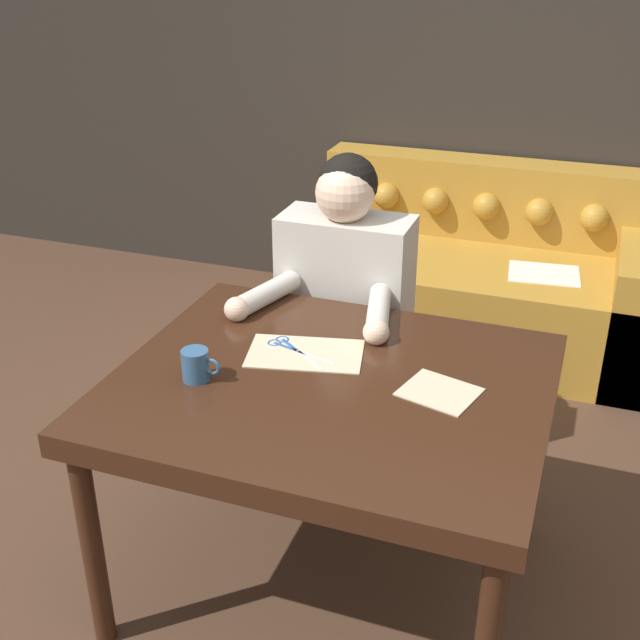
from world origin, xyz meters
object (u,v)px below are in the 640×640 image
at_px(couch, 475,280).
at_px(person, 344,315).
at_px(dining_table, 331,402).
at_px(mug, 196,365).
at_px(scissors, 291,348).

distance_m(couch, person, 1.27).
height_order(dining_table, person, person).
bearing_deg(person, mug, -102.96).
height_order(dining_table, scissors, scissors).
bearing_deg(mug, couch, 76.79).
distance_m(dining_table, person, 0.66).
bearing_deg(couch, person, -103.36).
relative_size(couch, mug, 14.64).
distance_m(dining_table, couch, 1.87).
xyz_separation_m(couch, mug, (-0.46, -1.96, 0.47)).
bearing_deg(scissors, mug, -124.89).
bearing_deg(scissors, couch, 80.59).
xyz_separation_m(couch, person, (-0.28, -1.19, 0.31)).
bearing_deg(scissors, dining_table, -37.11).
relative_size(dining_table, mug, 10.51).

